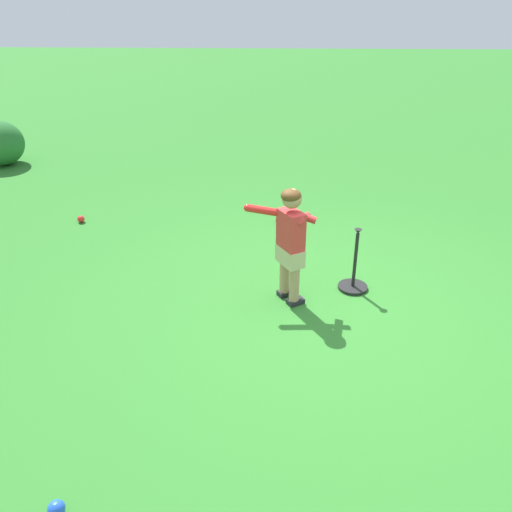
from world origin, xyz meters
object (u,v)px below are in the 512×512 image
object	(u,v)px
play_ball_by_bucket	(279,220)
play_ball_far_right	(56,509)
batting_tee	(353,279)
child_batter	(290,236)
play_ball_behind_batter	(81,219)

from	to	relation	value
play_ball_by_bucket	play_ball_far_right	distance (m)	4.17
batting_tee	child_batter	bearing A→B (deg)	109.50
play_ball_by_bucket	batting_tee	size ratio (longest dim) A/B	0.15
play_ball_behind_batter	child_batter	bearing A→B (deg)	-123.88
child_batter	batting_tee	xyz separation A→B (m)	(0.22, -0.62, -0.55)
batting_tee	play_ball_behind_batter	bearing A→B (deg)	65.01
child_batter	batting_tee	distance (m)	0.85
play_ball_behind_batter	batting_tee	world-z (taller)	batting_tee
play_ball_by_bucket	play_ball_behind_batter	distance (m)	2.40
play_ball_far_right	play_ball_behind_batter	size ratio (longest dim) A/B	1.12
child_batter	play_ball_behind_batter	size ratio (longest dim) A/B	12.59
child_batter	play_ball_behind_batter	world-z (taller)	child_batter
play_ball_far_right	play_ball_behind_batter	distance (m)	4.10
child_batter	play_ball_far_right	world-z (taller)	child_batter
child_batter	batting_tee	world-z (taller)	child_batter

